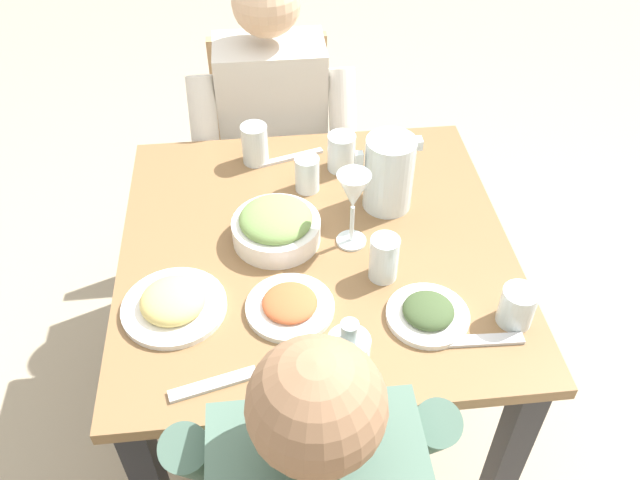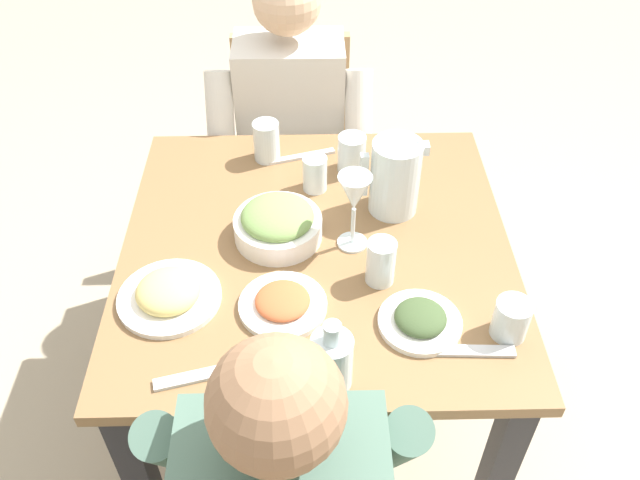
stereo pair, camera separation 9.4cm
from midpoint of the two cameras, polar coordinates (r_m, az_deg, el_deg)
The scene contains 19 objects.
ground_plane at distance 2.12m, azimuth -1.59°, elevation -15.10°, with size 8.00×8.00×0.00m, color tan.
dining_table at distance 1.63m, azimuth -2.00°, elevation -3.58°, with size 0.91×0.91×0.74m.
chair_near at distance 2.28m, azimuth -5.19°, elevation 7.55°, with size 0.40×0.40×0.85m.
diner_near at distance 2.03m, azimuth -5.20°, elevation 7.56°, with size 0.48×0.53×1.15m.
water_pitcher at distance 1.59m, azimuth 4.27°, elevation 5.73°, with size 0.16×0.12×0.19m.
salad_bowl at distance 1.53m, azimuth -5.56°, elevation 1.19°, with size 0.21×0.21×0.09m.
plate_dolmas at distance 1.39m, azimuth 7.40°, elevation -6.33°, with size 0.17×0.17×0.04m.
plate_rice_curry at distance 1.39m, azimuth -4.55°, elevation -5.69°, with size 0.19×0.19×0.04m.
plate_fries at distance 1.43m, azimuth -14.40°, elevation -5.36°, with size 0.22×0.22×0.06m.
water_glass_far_left at distance 1.39m, azimuth 14.84°, elevation -5.62°, with size 0.07×0.07×0.09m, color silver.
water_glass_far_right at distance 1.77m, azimuth -7.18°, elevation 8.18°, with size 0.07×0.07×0.11m, color silver.
water_glass_by_pitcher at distance 1.67m, azimuth -2.69°, elevation 5.69°, with size 0.06×0.06×0.09m, color silver.
water_glass_center at distance 1.43m, azimuth 3.69°, elevation -1.63°, with size 0.06×0.06×0.11m, color silver.
water_glass_near_left at distance 1.74m, azimuth 0.30°, elevation 7.56°, with size 0.07×0.07×0.10m, color silver.
wine_glass at distance 1.45m, azimuth 1.03°, elevation 3.95°, with size 0.08×0.08×0.20m.
oil_carafe at distance 1.25m, azimuth 0.25°, elevation -10.50°, with size 0.08×0.08×0.16m.
fork_near at distance 1.30m, azimuth -11.31°, elevation -12.19°, with size 0.17×0.03×0.01m, color silver.
knife_near at distance 1.80m, azimuth -4.08°, elevation 7.08°, with size 0.18×0.02×0.01m, color silver.
fork_far at distance 1.37m, azimuth 11.91°, elevation -8.54°, with size 0.17×0.03×0.01m, color silver.
Camera 1 is at (0.11, 1.11, 1.80)m, focal length 37.04 mm.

